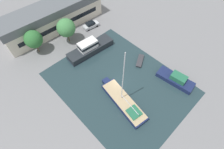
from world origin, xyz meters
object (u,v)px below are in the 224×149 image
Objects in this scene: quay_tree_by_water at (33,39)px; warehouse_building at (53,17)px; motor_cruiser at (90,48)px; parked_car at (91,25)px; small_dinghy at (140,61)px; quay_tree_near_building at (66,28)px; sailboat_moored at (123,101)px; cabin_boat at (176,79)px.

warehouse_building is at bearing 30.67° from quay_tree_by_water.
motor_cruiser is (9.33, -9.07, -2.83)m from quay_tree_by_water.
small_dinghy is (0.15, -18.19, -0.58)m from parked_car.
quay_tree_near_building is 8.13m from quay_tree_by_water.
warehouse_building is at bearing -126.96° from parked_car.
quay_tree_by_water is at bearing -146.95° from warehouse_building.
quay_tree_by_water is 13.32m from motor_cruiser.
sailboat_moored reaches higher than quay_tree_near_building.
quay_tree_near_building is 1.61× the size of small_dinghy.
small_dinghy is at bearing 90.44° from cabin_boat.
warehouse_building is 7.34m from quay_tree_near_building.
quay_tree_near_building is at bearing -93.24° from warehouse_building.
warehouse_building is 10.29m from parked_car.
cabin_boat is (1.39, -27.41, -0.02)m from parked_car.
small_dinghy is at bearing -71.35° from warehouse_building.
small_dinghy is (10.93, 4.91, -0.35)m from sailboat_moored.
sailboat_moored is (-2.90, -22.72, -3.76)m from quay_tree_near_building.
warehouse_building is 2.33× the size of motor_cruiser.
quay_tree_near_building reaches higher than motor_cruiser.
quay_tree_near_building reaches higher than quay_tree_by_water.
warehouse_building is at bearing 7.83° from motor_cruiser.
quay_tree_by_water reaches higher than small_dinghy.
warehouse_building is at bearing -12.80° from small_dinghy.
parked_car is 9.67m from motor_cruiser.
motor_cruiser is at bearing 1.74° from small_dinghy.
cabin_boat is (8.56, -34.29, -2.72)m from warehouse_building.
quay_tree_by_water is 16.14m from parked_car.
warehouse_building is 2.04× the size of sailboat_moored.
quay_tree_near_building is at bearing 16.99° from motor_cruiser.
sailboat_moored is at bearing -97.26° from quay_tree_near_building.
small_dinghy is 9.32m from cabin_boat.
quay_tree_by_water is (-7.82, 2.20, -0.27)m from quay_tree_near_building.
sailboat_moored reaches higher than parked_car.
motor_cruiser is at bearing 103.84° from cabin_boat.
sailboat_moored is at bearing -78.81° from quay_tree_by_water.
quay_tree_near_building is at bearing 101.71° from cabin_boat.
small_dinghy is at bearing 7.35° from parked_car.
small_dinghy is (8.03, -17.81, -4.12)m from quay_tree_near_building.
warehouse_building is 35.45m from cabin_boat.
quay_tree_near_building is 0.54× the size of motor_cruiser.
motor_cruiser is at bearing -44.18° from quay_tree_by_water.
sailboat_moored reaches higher than small_dinghy.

